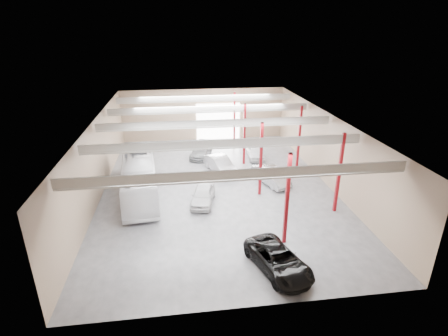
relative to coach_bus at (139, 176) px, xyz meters
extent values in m
cube|color=#47484D|center=(7.39, 0.27, -1.75)|extent=(22.00, 32.00, 0.01)
cube|color=beige|center=(7.39, 0.27, 5.25)|extent=(22.00, 32.00, 0.12)
cube|color=brown|center=(7.39, 16.27, 1.75)|extent=(22.00, 0.12, 7.00)
cube|color=brown|center=(7.39, -15.73, 1.75)|extent=(22.00, 0.12, 7.00)
cube|color=brown|center=(-3.61, 0.27, 1.75)|extent=(0.12, 32.00, 7.00)
cube|color=brown|center=(18.39, 0.27, 1.75)|extent=(0.12, 32.00, 7.00)
cube|color=white|center=(9.39, 16.12, 0.75)|extent=(6.00, 0.20, 5.00)
cube|color=maroon|center=(11.19, -9.73, 1.75)|extent=(0.25, 0.25, 7.00)
cube|color=maroon|center=(11.19, -1.73, 1.75)|extent=(0.25, 0.25, 7.00)
cube|color=maroon|center=(11.19, 6.27, 1.75)|extent=(0.25, 0.25, 7.00)
cube|color=maroon|center=(11.19, 13.27, 1.75)|extent=(0.25, 0.25, 7.00)
cube|color=maroon|center=(16.89, -5.73, 1.75)|extent=(0.25, 0.25, 7.00)
cube|color=maroon|center=(16.89, 4.27, 1.75)|extent=(0.25, 0.25, 7.00)
cube|color=#B1B1AC|center=(7.39, -11.73, 4.80)|extent=(21.60, 0.15, 0.60)
cube|color=#B1B1AC|center=(7.39, -11.73, 4.40)|extent=(21.60, 0.10, 0.10)
cube|color=#B1B1AC|center=(7.39, -5.73, 4.80)|extent=(21.60, 0.15, 0.60)
cube|color=#B1B1AC|center=(7.39, -5.73, 4.40)|extent=(21.60, 0.10, 0.10)
cube|color=#B1B1AC|center=(7.39, 0.27, 4.80)|extent=(21.60, 0.15, 0.60)
cube|color=#B1B1AC|center=(7.39, 0.27, 4.40)|extent=(21.60, 0.10, 0.10)
cube|color=#B1B1AC|center=(7.39, 6.27, 4.80)|extent=(21.60, 0.15, 0.60)
cube|color=#B1B1AC|center=(7.39, 6.27, 4.40)|extent=(21.60, 0.10, 0.10)
cube|color=#B1B1AC|center=(7.39, 12.27, 4.80)|extent=(21.60, 0.15, 0.60)
cube|color=#B1B1AC|center=(7.39, 12.27, 4.40)|extent=(21.60, 0.10, 0.10)
imported|color=white|center=(0.00, 0.00, 0.00)|extent=(4.16, 12.79, 3.50)
imported|color=black|center=(9.87, -12.73, -0.98)|extent=(4.09, 6.08, 1.55)
imported|color=silver|center=(5.78, -2.73, -0.96)|extent=(2.85, 4.93, 1.58)
imported|color=#B6B5BA|center=(8.19, 4.13, -0.89)|extent=(3.39, 5.53, 1.72)
imported|color=slate|center=(6.50, 9.33, -1.02)|extent=(3.46, 5.44, 1.47)
imported|color=#A6A7AB|center=(12.89, 0.55, -0.93)|extent=(3.32, 5.28, 1.64)
imported|color=silver|center=(12.89, 7.98, -0.97)|extent=(2.05, 4.66, 1.56)
camera|label=1|loc=(3.87, -30.78, 13.12)|focal=28.00mm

